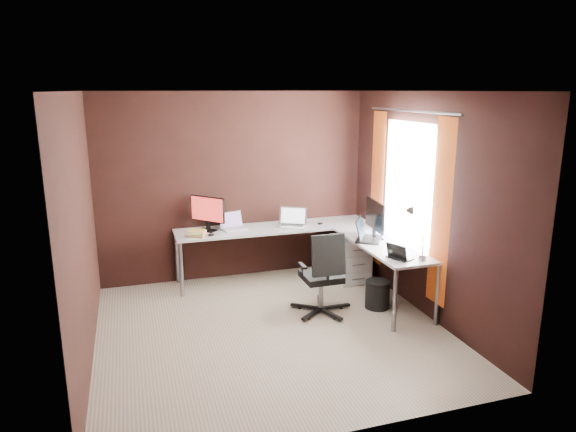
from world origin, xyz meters
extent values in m
cube|color=#C1B196|center=(0.00, 0.00, 0.00)|extent=(3.60, 3.60, 0.00)
cube|color=white|center=(0.00, 0.00, 2.50)|extent=(3.60, 3.60, 0.00)
cube|color=black|center=(0.00, 1.80, 1.25)|extent=(3.60, 0.00, 2.50)
cube|color=black|center=(0.00, -1.80, 1.25)|extent=(3.60, 0.00, 2.50)
cube|color=black|center=(-1.80, 0.00, 1.25)|extent=(0.00, 3.60, 2.50)
cube|color=black|center=(1.80, 0.00, 1.25)|extent=(0.00, 3.60, 2.50)
cube|color=white|center=(1.79, 0.35, 1.45)|extent=(0.00, 1.00, 1.30)
cube|color=orange|center=(1.75, -0.38, 1.25)|extent=(0.01, 0.35, 2.00)
cube|color=orange|center=(1.75, 1.07, 1.25)|extent=(0.01, 0.35, 2.00)
cylinder|color=slate|center=(1.75, 0.35, 2.28)|extent=(0.02, 1.90, 0.02)
cube|color=silver|center=(0.48, 1.50, 0.71)|extent=(2.65, 0.60, 0.03)
cube|color=silver|center=(1.50, 0.38, 0.71)|extent=(0.60, 1.65, 0.03)
cylinder|color=slate|center=(-0.81, 1.24, 0.35)|extent=(0.05, 0.05, 0.70)
cylinder|color=slate|center=(-0.81, 1.76, 0.35)|extent=(0.05, 0.05, 0.70)
cylinder|color=slate|center=(1.24, -0.41, 0.35)|extent=(0.05, 0.05, 0.70)
cylinder|color=slate|center=(1.76, -0.41, 0.35)|extent=(0.05, 0.05, 0.70)
cylinder|color=slate|center=(1.76, 1.76, 0.35)|extent=(0.05, 0.05, 0.70)
cube|color=silver|center=(1.43, 1.15, 0.30)|extent=(0.42, 0.50, 0.60)
cube|color=black|center=(-0.42, 1.57, 0.74)|extent=(0.26, 0.27, 0.01)
cube|color=black|center=(-0.41, 1.58, 0.80)|extent=(0.06, 0.06, 0.10)
cube|color=black|center=(-0.41, 1.58, 1.02)|extent=(0.38, 0.39, 0.33)
cube|color=red|center=(-0.42, 1.57, 1.02)|extent=(0.34, 0.36, 0.30)
cube|color=black|center=(1.51, 0.61, 0.74)|extent=(0.16, 0.23, 0.01)
cube|color=black|center=(1.49, 0.61, 0.80)|extent=(0.04, 0.05, 0.10)
cube|color=black|center=(1.49, 0.61, 1.03)|extent=(0.09, 0.58, 0.36)
cube|color=#0F19BF|center=(1.51, 0.61, 1.03)|extent=(0.07, 0.55, 0.33)
cube|color=silver|center=(-0.08, 1.54, 0.74)|extent=(0.37, 0.30, 0.02)
cube|color=silver|center=(-0.10, 1.63, 0.84)|extent=(0.32, 0.14, 0.20)
cube|color=slate|center=(-0.10, 1.62, 0.84)|extent=(0.28, 0.12, 0.17)
cube|color=silver|center=(0.69, 1.43, 0.74)|extent=(0.45, 0.41, 0.02)
cube|color=silver|center=(0.74, 1.52, 0.86)|extent=(0.36, 0.24, 0.23)
cube|color=silver|center=(0.73, 1.51, 0.86)|extent=(0.31, 0.21, 0.20)
cube|color=black|center=(1.40, 0.56, 0.74)|extent=(0.46, 0.49, 0.02)
cube|color=black|center=(1.31, 0.62, 0.87)|extent=(0.28, 0.38, 0.25)
cube|color=#182632|center=(1.31, 0.62, 0.87)|extent=(0.25, 0.33, 0.22)
cube|color=black|center=(1.41, -0.18, 0.74)|extent=(0.27, 0.31, 0.02)
cube|color=black|center=(1.34, -0.21, 0.83)|extent=(0.15, 0.25, 0.16)
cube|color=#CC5570|center=(1.35, -0.21, 0.83)|extent=(0.13, 0.22, 0.14)
cube|color=tan|center=(-0.59, 1.36, 0.74)|extent=(0.30, 0.28, 0.02)
cube|color=#D5CD41|center=(-0.59, 1.36, 0.76)|extent=(0.27, 0.24, 0.02)
cube|color=white|center=(-0.59, 1.36, 0.78)|extent=(0.27, 0.25, 0.02)
cube|color=#D5CD41|center=(-0.59, 1.36, 0.80)|extent=(0.24, 0.21, 0.01)
ellipsoid|color=black|center=(-0.41, 1.31, 0.75)|extent=(0.11, 0.09, 0.04)
ellipsoid|color=black|center=(1.09, 1.42, 0.75)|extent=(0.09, 0.08, 0.03)
cylinder|color=slate|center=(1.61, -0.30, 0.76)|extent=(0.08, 0.08, 0.06)
cylinder|color=slate|center=(1.61, -0.30, 0.95)|extent=(0.02, 0.02, 0.31)
cylinder|color=slate|center=(1.56, -0.27, 1.16)|extent=(0.02, 0.17, 0.23)
cone|color=slate|center=(1.51, -0.20, 1.24)|extent=(0.10, 0.13, 0.13)
cylinder|color=slate|center=(0.68, 0.30, 0.23)|extent=(0.05, 0.05, 0.35)
cube|color=black|center=(0.68, 0.30, 0.43)|extent=(0.42, 0.42, 0.07)
cube|color=black|center=(0.68, 0.09, 0.75)|extent=(0.39, 0.11, 0.46)
cylinder|color=black|center=(1.36, 0.20, 0.17)|extent=(0.32, 0.32, 0.33)
camera|label=1|loc=(-1.35, -4.88, 2.51)|focal=32.00mm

